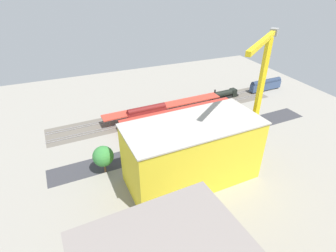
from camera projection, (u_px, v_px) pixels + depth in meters
The scene contains 23 objects.
ground_plane at pixel (189, 134), 103.31m from camera, with size 165.33×165.33×0.00m, color gray.
rail_bed at pixel (169, 112), 119.36m from camera, with size 103.33×14.09×0.01m, color #665E54.
street_asphalt at pixel (194, 139), 99.96m from camera, with size 103.33×9.00×0.01m, color #38383D.
track_rails at pixel (169, 111), 119.27m from camera, with size 103.22×12.52×0.12m.
platform_canopy_near at pixel (179, 111), 111.05m from camera, with size 51.26×7.78×4.32m.
platform_canopy_far at pixel (164, 106), 115.41m from camera, with size 54.26×7.91×4.25m.
locomotive at pixel (225, 94), 130.98m from camera, with size 15.13×3.72×5.38m.
passenger_coach at pixel (266, 85), 138.45m from camera, with size 18.50×3.71×6.09m.
freight_coach_far at pixel (147, 112), 111.53m from camera, with size 17.17×3.61×6.25m.
parked_car_0 at pixel (253, 120), 111.31m from camera, with size 4.24×1.99×1.72m.
parked_car_1 at pixel (236, 123), 109.16m from camera, with size 4.74×2.22×1.71m.
parked_car_2 at pixel (217, 127), 106.50m from camera, with size 4.84×2.07×1.75m.
parked_car_3 at pixel (202, 130), 104.38m from camera, with size 4.32×2.17×1.74m.
parked_car_4 at pixel (184, 134), 101.95m from camera, with size 4.48×1.98×1.59m.
parked_car_5 at pixel (165, 139), 98.83m from camera, with size 4.16×2.17×1.59m.
construction_building at pixel (192, 153), 77.03m from camera, with size 37.94×17.05×18.77m, color yellow.
construction_roof_slab at pixel (194, 124), 72.14m from camera, with size 38.54×17.65×0.40m, color #B7B2A8.
tower_crane at pixel (258, 92), 78.04m from camera, with size 22.68×17.81×40.86m.
box_truck_0 at pixel (207, 139), 97.43m from camera, with size 10.02×3.37×3.20m.
street_tree_0 at pixel (182, 140), 91.94m from camera, with size 4.19×4.19×6.28m.
street_tree_1 at pixel (103, 156), 81.01m from camera, with size 6.39×6.39×9.31m.
street_tree_2 at pixel (209, 135), 93.85m from camera, with size 4.95×4.95×7.11m.
traffic_light at pixel (161, 128), 97.82m from camera, with size 0.50×0.36×7.09m.
Camera 1 is at (40.94, 77.54, 55.31)m, focal length 28.55 mm.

